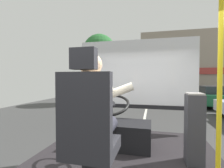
# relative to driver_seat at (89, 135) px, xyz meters

# --- Properties ---
(ground) EXTENTS (18.00, 44.00, 0.06)m
(ground) POSITION_rel_driver_seat_xyz_m (0.21, 9.37, -1.39)
(ground) COLOR #393939
(driver_seat) EXTENTS (0.48, 0.48, 1.37)m
(driver_seat) POSITION_rel_driver_seat_xyz_m (0.00, 0.00, 0.00)
(driver_seat) COLOR black
(driver_seat) RESTS_ON bus_floor
(bus_driver) EXTENTS (0.77, 0.60, 0.84)m
(bus_driver) POSITION_rel_driver_seat_xyz_m (0.00, 0.11, 0.22)
(bus_driver) COLOR #282833
(bus_driver) RESTS_ON driver_seat
(steering_console) EXTENTS (1.10, 1.00, 0.88)m
(steering_console) POSITION_rel_driver_seat_xyz_m (0.00, 1.21, -0.37)
(steering_console) COLOR black
(steering_console) RESTS_ON bus_floor
(handrail_pole) EXTENTS (0.04, 0.04, 2.17)m
(handrail_pole) POSITION_rel_driver_seat_xyz_m (1.18, 0.35, 0.49)
(handrail_pole) COLOR yellow
(handrail_pole) RESTS_ON bus_floor
(fare_box) EXTENTS (0.21, 0.25, 0.93)m
(fare_box) POSITION_rel_driver_seat_xyz_m (1.10, 0.93, -0.14)
(fare_box) COLOR #333338
(fare_box) RESTS_ON bus_floor
(windshield_panel) EXTENTS (2.50, 0.08, 1.48)m
(windshield_panel) POSITION_rel_driver_seat_xyz_m (0.21, 2.19, 0.45)
(windshield_panel) COLOR silver
(street_tree) EXTENTS (2.45, 2.45, 5.24)m
(street_tree) POSITION_rel_driver_seat_xyz_m (-3.36, 10.57, 2.60)
(street_tree) COLOR #4C3828
(street_tree) RESTS_ON ground
(shop_building) EXTENTS (10.89, 4.48, 6.54)m
(shop_building) POSITION_rel_driver_seat_xyz_m (4.82, 17.80, 1.91)
(shop_building) COLOR gray
(shop_building) RESTS_ON ground
(parked_car_green) EXTENTS (1.87, 3.88, 1.40)m
(parked_car_green) POSITION_rel_driver_seat_xyz_m (4.48, 11.03, -0.64)
(parked_car_green) COLOR #195633
(parked_car_green) RESTS_ON ground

